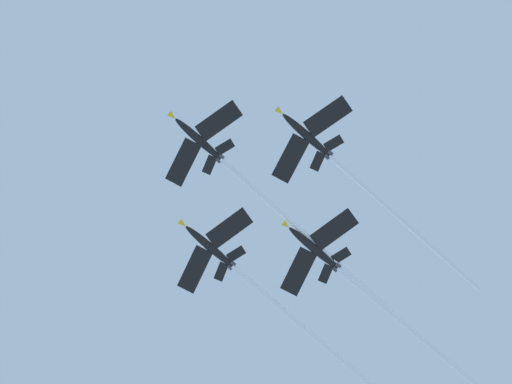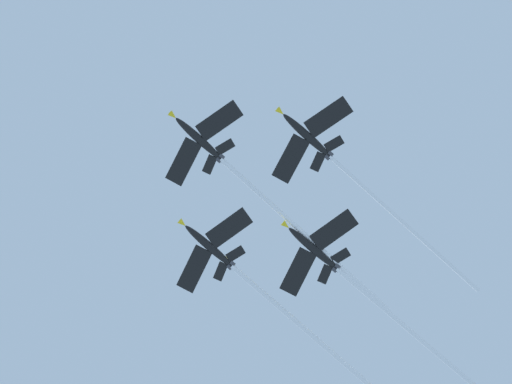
{
  "view_description": "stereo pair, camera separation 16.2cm",
  "coord_description": "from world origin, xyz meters",
  "px_view_note": "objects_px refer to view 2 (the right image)",
  "views": [
    {
      "loc": [
        -29.58,
        -0.43,
        1.91
      ],
      "look_at": [
        -22.59,
        -20.5,
        149.34
      ],
      "focal_mm": 54.44,
      "sensor_mm": 36.0,
      "label": 1
    },
    {
      "loc": [
        -29.43,
        -0.37,
        1.91
      ],
      "look_at": [
        -22.59,
        -20.5,
        149.34
      ],
      "focal_mm": 54.44,
      "sensor_mm": 36.0,
      "label": 2
    }
  ],
  "objects_px": {
    "jet_lead": "(247,182)",
    "jet_slot": "(354,283)",
    "jet_left_wing": "(339,164)",
    "jet_right_wing": "(263,293)"
  },
  "relations": [
    {
      "from": "jet_right_wing",
      "to": "jet_slot",
      "type": "xyz_separation_m",
      "value": [
        -17.09,
        -3.0,
        -2.3
      ]
    },
    {
      "from": "jet_right_wing",
      "to": "jet_left_wing",
      "type": "bearing_deg",
      "value": 138.28
    },
    {
      "from": "jet_left_wing",
      "to": "jet_slot",
      "type": "relative_size",
      "value": 1.03
    },
    {
      "from": "jet_slot",
      "to": "jet_left_wing",
      "type": "bearing_deg",
      "value": 101.29
    },
    {
      "from": "jet_left_wing",
      "to": "jet_right_wing",
      "type": "bearing_deg",
      "value": -41.72
    },
    {
      "from": "jet_left_wing",
      "to": "jet_lead",
      "type": "bearing_deg",
      "value": 6.95
    },
    {
      "from": "jet_lead",
      "to": "jet_slot",
      "type": "bearing_deg",
      "value": -118.63
    },
    {
      "from": "jet_lead",
      "to": "jet_left_wing",
      "type": "xyz_separation_m",
      "value": [
        -17.72,
        -2.16,
        -2.01
      ]
    },
    {
      "from": "jet_right_wing",
      "to": "jet_slot",
      "type": "relative_size",
      "value": 1.13
    },
    {
      "from": "jet_slot",
      "to": "jet_right_wing",
      "type": "bearing_deg",
      "value": 9.97
    }
  ]
}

